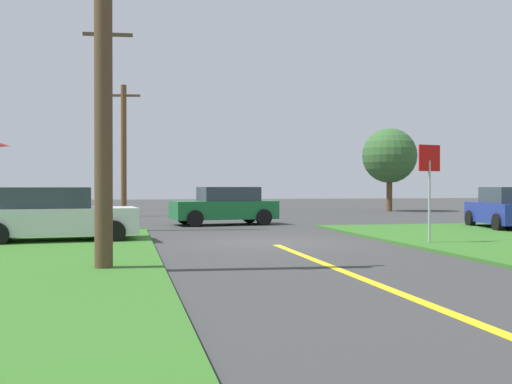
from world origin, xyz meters
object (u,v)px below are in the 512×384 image
Objects in this scene: stop_sign at (429,175)px; utility_pole_near at (103,76)px; car_approaching_junction at (225,206)px; utility_pole_mid at (108,121)px; utility_pole_far at (124,149)px; parked_car_near_building at (53,215)px; oak_tree_left at (389,156)px; car_on_crossroad at (508,209)px.

utility_pole_near reaches higher than stop_sign.
car_approaching_junction is 0.58× the size of utility_pole_mid.
car_approaching_junction is 9.91m from utility_pole_far.
car_approaching_junction is at bearing -63.26° from utility_pole_far.
oak_tree_left is (19.10, 19.27, 2.85)m from parked_car_near_building.
utility_pole_near reaches higher than car_on_crossroad.
utility_pole_mid is 11.17m from utility_pole_far.
utility_pole_far is (-8.46, 18.63, 1.73)m from stop_sign.
parked_car_near_building is 16.16m from utility_pole_far.
stop_sign is at bearing -21.53° from parked_car_near_building.
car_on_crossroad is at bearing 0.98° from parked_car_near_building.
car_on_crossroad is 11.30m from car_approaching_junction.
utility_pole_mid is at bearing 21.76° from car_approaching_junction.
parked_car_near_building is 0.87× the size of oak_tree_left.
utility_pole_mid is at bearing 91.16° from utility_pole_near.
stop_sign is 0.36× the size of utility_pole_mid.
utility_pole_near is (-8.76, -3.69, 1.79)m from stop_sign.
oak_tree_left reaches higher than parked_car_near_building.
car_on_crossroad and car_approaching_junction have the same top height.
utility_pole_near is 31.16m from oak_tree_left.
oak_tree_left is at bearing -124.81° from stop_sign.
car_approaching_junction is at bearing 71.79° from utility_pole_near.
utility_pole_far is (0.52, 11.16, -0.35)m from utility_pole_mid.
car_on_crossroad is 0.91× the size of parked_car_near_building.
car_approaching_junction is at bearing 73.27° from car_on_crossroad.
stop_sign is 9.67m from utility_pole_near.
stop_sign reaches higher than car_on_crossroad.
car_on_crossroad is 0.58× the size of utility_pole_near.
utility_pole_far is at bearing -78.94° from stop_sign.
utility_pole_near reaches higher than oak_tree_left.
oak_tree_left reaches higher than car_approaching_junction.
utility_pole_mid reaches higher than car_on_crossroad.
car_on_crossroad is at bearing -9.88° from utility_pole_mid.
utility_pole_mid is 22.96m from oak_tree_left.
utility_pole_near is at bearing 64.14° from car_approaching_junction.
parked_car_near_building is (-16.20, -2.05, 0.00)m from car_on_crossroad.
utility_pole_far reaches higher than car_approaching_junction.
utility_pole_far reaches higher than car_on_crossroad.
utility_pole_mid is 1.44× the size of oak_tree_left.
utility_pole_near is 1.35× the size of oak_tree_left.
stop_sign is 0.65× the size of car_on_crossroad.
car_approaching_junction is 0.64× the size of utility_pole_far.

